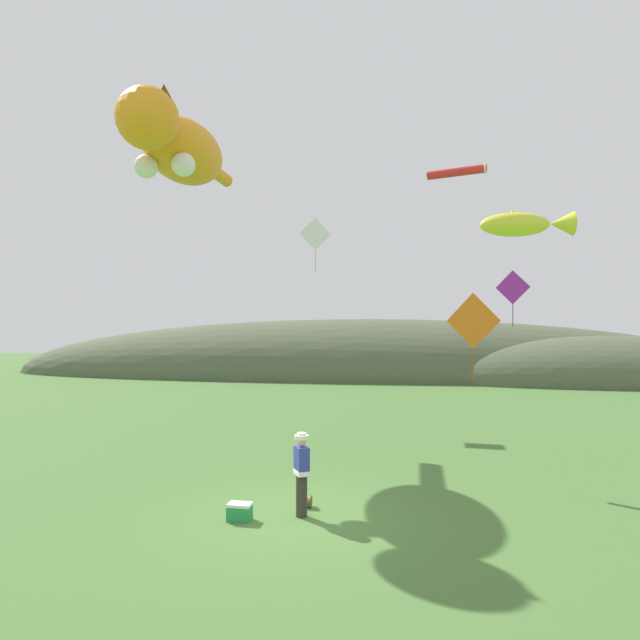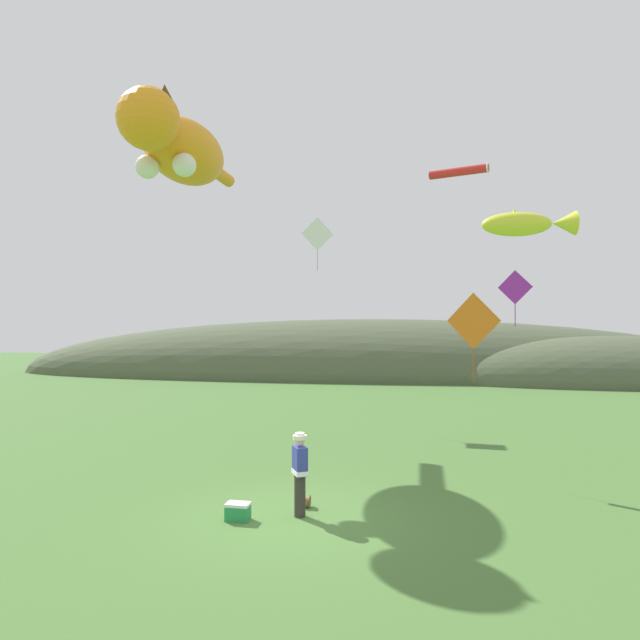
# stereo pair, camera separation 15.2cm
# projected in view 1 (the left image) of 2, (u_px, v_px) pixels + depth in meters

# --- Properties ---
(ground_plane) EXTENTS (120.00, 120.00, 0.00)m
(ground_plane) POSITION_uv_depth(u_px,v_px,m) (296.00, 518.00, 11.99)
(ground_plane) COLOR #477033
(distant_hill_ridge) EXTENTS (59.69, 14.57, 8.80)m
(distant_hill_ridge) POSITION_uv_depth(u_px,v_px,m) (413.00, 377.00, 43.21)
(distant_hill_ridge) COLOR #4C563D
(distant_hill_ridge) RESTS_ON ground
(festival_attendant) EXTENTS (0.42, 0.49, 1.77)m
(festival_attendant) POSITION_uv_depth(u_px,v_px,m) (302.00, 471.00, 12.08)
(festival_attendant) COLOR #332D28
(festival_attendant) RESTS_ON ground
(kite_spool) EXTENTS (0.14, 0.27, 0.27)m
(kite_spool) POSITION_uv_depth(u_px,v_px,m) (308.00, 501.00, 12.67)
(kite_spool) COLOR olive
(kite_spool) RESTS_ON ground
(picnic_cooler) EXTENTS (0.51, 0.36, 0.36)m
(picnic_cooler) POSITION_uv_depth(u_px,v_px,m) (240.00, 512.00, 11.83)
(picnic_cooler) COLOR #268C4C
(picnic_cooler) RESTS_ON ground
(kite_giant_cat) EXTENTS (2.50, 8.22, 2.49)m
(kite_giant_cat) POSITION_uv_depth(u_px,v_px,m) (177.00, 147.00, 19.24)
(kite_giant_cat) COLOR orange
(kite_fish_windsock) EXTENTS (3.35, 1.00, 1.03)m
(kite_fish_windsock) POSITION_uv_depth(u_px,v_px,m) (525.00, 224.00, 20.96)
(kite_fish_windsock) COLOR yellow
(kite_tube_streamer) EXTENTS (2.47, 1.31, 0.44)m
(kite_tube_streamer) POSITION_uv_depth(u_px,v_px,m) (457.00, 172.00, 23.99)
(kite_tube_streamer) COLOR red
(kite_diamond_orange) EXTENTS (1.35, 0.78, 2.44)m
(kite_diamond_orange) POSITION_uv_depth(u_px,v_px,m) (473.00, 321.00, 15.64)
(kite_diamond_orange) COLOR orange
(kite_diamond_white) EXTENTS (1.35, 0.63, 2.38)m
(kite_diamond_white) POSITION_uv_depth(u_px,v_px,m) (315.00, 234.00, 25.08)
(kite_diamond_white) COLOR white
(kite_diamond_violet) EXTENTS (1.27, 0.61, 2.30)m
(kite_diamond_violet) POSITION_uv_depth(u_px,v_px,m) (513.00, 288.00, 23.31)
(kite_diamond_violet) COLOR purple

